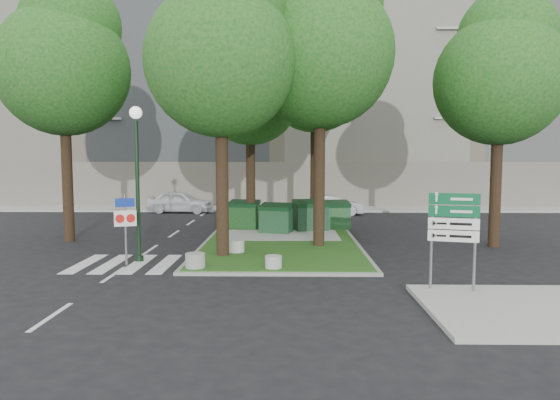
{
  "coord_description": "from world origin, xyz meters",
  "views": [
    {
      "loc": [
        0.81,
        -14.8,
        3.58
      ],
      "look_at": [
        0.5,
        3.26,
        2.0
      ],
      "focal_mm": 32.0,
      "sensor_mm": 36.0,
      "label": 1
    }
  ],
  "objects_px": {
    "bollard_left": "(195,260)",
    "traffic_sign_pole": "(125,220)",
    "street_lamp": "(137,165)",
    "car_white": "(180,202)",
    "tree_median_near_right": "(322,40)",
    "tree_median_near_left": "(224,47)",
    "dumpster_a": "(244,215)",
    "bollard_right": "(273,262)",
    "tree_street_left": "(66,58)",
    "directional_sign": "(453,226)",
    "litter_bin": "(333,214)",
    "tree_street_right": "(502,69)",
    "dumpster_b": "(276,218)",
    "tree_median_far": "(317,66)",
    "car_silver": "(333,205)",
    "dumpster_c": "(310,215)",
    "bollard_mid": "(236,246)",
    "dumpster_d": "(334,215)",
    "tree_median_mid": "(252,84)"
  },
  "relations": [
    {
      "from": "tree_median_far",
      "to": "tree_street_left",
      "type": "xyz_separation_m",
      "value": [
        -10.7,
        -6.0,
        -0.67
      ]
    },
    {
      "from": "tree_median_mid",
      "to": "street_lamp",
      "type": "bearing_deg",
      "value": -115.51
    },
    {
      "from": "tree_street_right",
      "to": "car_white",
      "type": "distance_m",
      "value": 20.16
    },
    {
      "from": "tree_median_near_right",
      "to": "bollard_right",
      "type": "relative_size",
      "value": 21.72
    },
    {
      "from": "tree_median_mid",
      "to": "traffic_sign_pole",
      "type": "xyz_separation_m",
      "value": [
        -3.63,
        -7.72,
        -5.46
      ]
    },
    {
      "from": "street_lamp",
      "to": "car_white",
      "type": "bearing_deg",
      "value": 96.95
    },
    {
      "from": "bollard_left",
      "to": "traffic_sign_pole",
      "type": "bearing_deg",
      "value": 161.11
    },
    {
      "from": "tree_median_near_left",
      "to": "dumpster_a",
      "type": "relative_size",
      "value": 6.51
    },
    {
      "from": "tree_median_far",
      "to": "street_lamp",
      "type": "distance_m",
      "value": 13.07
    },
    {
      "from": "tree_street_left",
      "to": "bollard_left",
      "type": "distance_m",
      "value": 11.14
    },
    {
      "from": "tree_median_far",
      "to": "bollard_left",
      "type": "bearing_deg",
      "value": -110.79
    },
    {
      "from": "tree_median_near_left",
      "to": "dumpster_d",
      "type": "relative_size",
      "value": 6.73
    },
    {
      "from": "tree_street_left",
      "to": "car_silver",
      "type": "bearing_deg",
      "value": 38.4
    },
    {
      "from": "tree_median_mid",
      "to": "tree_street_right",
      "type": "height_order",
      "value": "tree_street_right"
    },
    {
      "from": "tree_median_near_right",
      "to": "directional_sign",
      "type": "distance_m",
      "value": 9.5
    },
    {
      "from": "dumpster_b",
      "to": "dumpster_a",
      "type": "bearing_deg",
      "value": 153.71
    },
    {
      "from": "tree_median_mid",
      "to": "bollard_left",
      "type": "xyz_separation_m",
      "value": [
        -1.19,
        -8.56,
        -6.64
      ]
    },
    {
      "from": "bollard_mid",
      "to": "directional_sign",
      "type": "height_order",
      "value": "directional_sign"
    },
    {
      "from": "tree_median_near_right",
      "to": "dumpster_a",
      "type": "xyz_separation_m",
      "value": [
        -3.44,
        4.6,
        -7.22
      ]
    },
    {
      "from": "dumpster_b",
      "to": "dumpster_c",
      "type": "distance_m",
      "value": 1.77
    },
    {
      "from": "traffic_sign_pole",
      "to": "litter_bin",
      "type": "bearing_deg",
      "value": 33.8
    },
    {
      "from": "tree_median_near_right",
      "to": "dumpster_b",
      "type": "distance_m",
      "value": 8.13
    },
    {
      "from": "bollard_left",
      "to": "directional_sign",
      "type": "relative_size",
      "value": 0.25
    },
    {
      "from": "dumpster_d",
      "to": "directional_sign",
      "type": "xyz_separation_m",
      "value": [
        2.06,
        -11.02,
        1.02
      ]
    },
    {
      "from": "litter_bin",
      "to": "car_silver",
      "type": "xyz_separation_m",
      "value": [
        0.3,
        3.72,
        0.09
      ]
    },
    {
      "from": "dumpster_a",
      "to": "litter_bin",
      "type": "height_order",
      "value": "dumpster_a"
    },
    {
      "from": "tree_median_near_right",
      "to": "tree_median_mid",
      "type": "distance_m",
      "value": 5.5
    },
    {
      "from": "dumpster_c",
      "to": "bollard_mid",
      "type": "bearing_deg",
      "value": -132.57
    },
    {
      "from": "tree_median_far",
      "to": "dumpster_a",
      "type": "height_order",
      "value": "tree_median_far"
    },
    {
      "from": "dumpster_d",
      "to": "litter_bin",
      "type": "height_order",
      "value": "dumpster_d"
    },
    {
      "from": "bollard_right",
      "to": "traffic_sign_pole",
      "type": "bearing_deg",
      "value": 170.29
    },
    {
      "from": "tree_median_near_left",
      "to": "bollard_right",
      "type": "distance_m",
      "value": 7.51
    },
    {
      "from": "street_lamp",
      "to": "tree_median_far",
      "type": "bearing_deg",
      "value": 56.89
    },
    {
      "from": "dumpster_a",
      "to": "street_lamp",
      "type": "relative_size",
      "value": 0.31
    },
    {
      "from": "directional_sign",
      "to": "litter_bin",
      "type": "bearing_deg",
      "value": 112.56
    },
    {
      "from": "tree_median_near_left",
      "to": "tree_street_left",
      "type": "distance_m",
      "value": 7.83
    },
    {
      "from": "tree_median_near_right",
      "to": "directional_sign",
      "type": "relative_size",
      "value": 4.54
    },
    {
      "from": "car_white",
      "to": "litter_bin",
      "type": "bearing_deg",
      "value": -111.32
    },
    {
      "from": "tree_median_near_left",
      "to": "street_lamp",
      "type": "bearing_deg",
      "value": -168.17
    },
    {
      "from": "tree_street_left",
      "to": "bollard_mid",
      "type": "bearing_deg",
      "value": -22.14
    },
    {
      "from": "tree_median_near_left",
      "to": "bollard_right",
      "type": "relative_size",
      "value": 19.96
    },
    {
      "from": "tree_median_near_right",
      "to": "traffic_sign_pole",
      "type": "xyz_separation_m",
      "value": [
        -6.63,
        -3.22,
        -6.47
      ]
    },
    {
      "from": "dumpster_a",
      "to": "car_white",
      "type": "bearing_deg",
      "value": 132.56
    },
    {
      "from": "car_silver",
      "to": "tree_street_right",
      "type": "bearing_deg",
      "value": -156.47
    },
    {
      "from": "dumpster_a",
      "to": "bollard_right",
      "type": "xyz_separation_m",
      "value": [
        1.7,
        -8.66,
        -0.46
      ]
    },
    {
      "from": "dumpster_b",
      "to": "car_silver",
      "type": "xyz_separation_m",
      "value": [
        3.25,
        7.7,
        -0.15
      ]
    },
    {
      "from": "bollard_mid",
      "to": "street_lamp",
      "type": "relative_size",
      "value": 0.11
    },
    {
      "from": "dumpster_a",
      "to": "car_white",
      "type": "xyz_separation_m",
      "value": [
        -4.75,
        7.57,
        -0.06
      ]
    },
    {
      "from": "tree_median_mid",
      "to": "car_silver",
      "type": "height_order",
      "value": "tree_median_mid"
    },
    {
      "from": "dumpster_b",
      "to": "car_white",
      "type": "bearing_deg",
      "value": 139.52
    }
  ]
}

